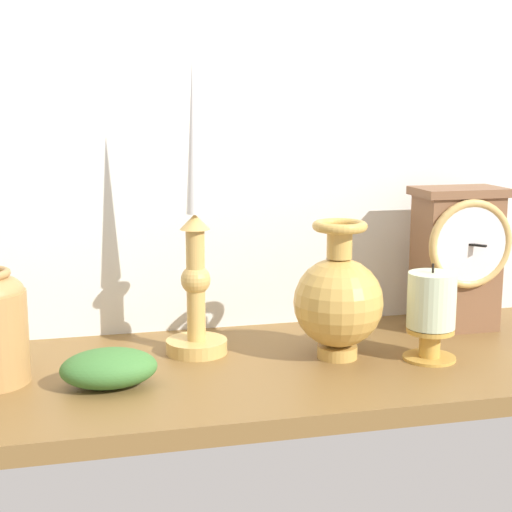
# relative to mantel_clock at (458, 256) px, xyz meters

# --- Properties ---
(ground_plane) EXTENTS (1.00, 0.36, 0.02)m
(ground_plane) POSITION_rel_mantel_clock_xyz_m (-0.31, -0.09, -0.12)
(ground_plane) COLOR brown
(back_wall) EXTENTS (1.20, 0.02, 0.65)m
(back_wall) POSITION_rel_mantel_clock_xyz_m (-0.31, 0.10, 0.22)
(back_wall) COLOR white
(back_wall) RESTS_ON ground_plane
(mantel_clock) EXTENTS (0.13, 0.10, 0.21)m
(mantel_clock) POSITION_rel_mantel_clock_xyz_m (0.00, 0.00, 0.00)
(mantel_clock) COLOR brown
(mantel_clock) RESTS_ON ground_plane
(candlestick_tall_left) EXTENTS (0.08, 0.08, 0.39)m
(candlestick_tall_left) POSITION_rel_mantel_clock_xyz_m (-0.39, -0.02, 0.01)
(candlestick_tall_left) COLOR tan
(candlestick_tall_left) RESTS_ON ground_plane
(brass_vase_bulbous) EXTENTS (0.12, 0.12, 0.18)m
(brass_vase_bulbous) POSITION_rel_mantel_clock_xyz_m (-0.21, -0.09, -0.03)
(brass_vase_bulbous) COLOR gold
(brass_vase_bulbous) RESTS_ON ground_plane
(pillar_candle_front) EXTENTS (0.07, 0.07, 0.13)m
(pillar_candle_front) POSITION_rel_mantel_clock_xyz_m (-0.10, -0.12, -0.04)
(pillar_candle_front) COLOR gold
(pillar_candle_front) RESTS_ON ground_plane
(ivy_sprig) EXTENTS (0.11, 0.08, 0.05)m
(ivy_sprig) POSITION_rel_mantel_clock_xyz_m (-0.51, -0.13, -0.09)
(ivy_sprig) COLOR #3E7634
(ivy_sprig) RESTS_ON ground_plane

